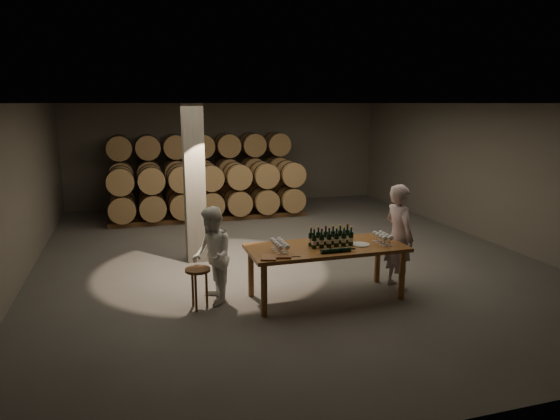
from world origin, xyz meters
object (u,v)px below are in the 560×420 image
object	(u,v)px
tasting_table	(326,252)
notebook_near	(283,256)
person_woman	(212,256)
stool	(198,276)
person_man	(399,237)
plate	(360,244)
bottle_cluster	(331,239)

from	to	relation	value
tasting_table	notebook_near	distance (m)	0.95
person_woman	stool	bearing A→B (deg)	-58.27
person_man	person_woman	xyz separation A→B (m)	(-3.23, 0.25, -0.13)
plate	person_man	xyz separation A→B (m)	(0.82, 0.19, 0.02)
bottle_cluster	stool	xyz separation A→B (m)	(-2.18, 0.17, -0.47)
tasting_table	stool	size ratio (longest dim) A/B	3.93
notebook_near	person_man	bearing A→B (deg)	24.05
bottle_cluster	notebook_near	distance (m)	1.02
plate	stool	xyz separation A→B (m)	(-2.67, 0.27, -0.37)
plate	person_man	bearing A→B (deg)	13.07
bottle_cluster	notebook_near	size ratio (longest dim) A/B	3.03
stool	bottle_cluster	bearing A→B (deg)	-4.37
notebook_near	stool	world-z (taller)	notebook_near
notebook_near	person_man	world-z (taller)	person_man
stool	person_woman	xyz separation A→B (m)	(0.26, 0.17, 0.25)
tasting_table	person_woman	size ratio (longest dim) A/B	1.63
bottle_cluster	stool	distance (m)	2.23
plate	notebook_near	bearing A→B (deg)	-169.22
bottle_cluster	plate	distance (m)	0.51
plate	notebook_near	world-z (taller)	notebook_near
person_man	bottle_cluster	bearing A→B (deg)	86.79
person_man	person_woman	bearing A→B (deg)	78.43
notebook_near	person_man	size ratio (longest dim) A/B	0.13
bottle_cluster	person_man	xyz separation A→B (m)	(1.31, 0.09, -0.09)
bottle_cluster	plate	size ratio (longest dim) A/B	2.38
stool	notebook_near	bearing A→B (deg)	-23.64
bottle_cluster	person_woman	size ratio (longest dim) A/B	0.46
plate	stool	world-z (taller)	plate
plate	bottle_cluster	bearing A→B (deg)	168.42
bottle_cluster	person_man	size ratio (longest dim) A/B	0.39
tasting_table	person_woman	world-z (taller)	person_woman
plate	person_man	size ratio (longest dim) A/B	0.17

